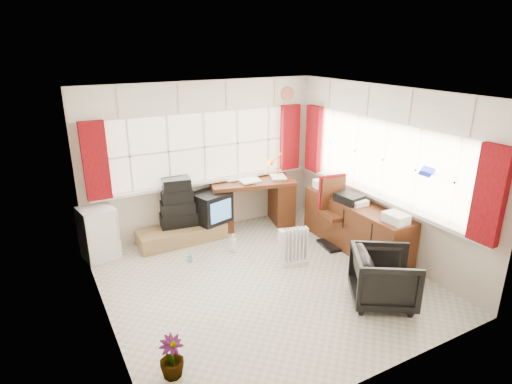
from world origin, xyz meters
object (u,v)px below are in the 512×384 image
tv_bench (182,234)px  task_chair (334,208)px  radiator (295,250)px  crt_tv (211,207)px  desk_lamp (278,160)px  credenza (355,225)px  office_chair (384,278)px  desk (252,200)px  mini_fridge (99,233)px

tv_bench → task_chair: bearing=-29.5°
radiator → tv_bench: (-1.16, 1.52, -0.11)m
task_chair → crt_tv: 2.00m
desk_lamp → credenza: 1.75m
office_chair → credenza: size_ratio=0.38×
tv_bench → radiator: bearing=-52.5°
desk_lamp → desk: bearing=170.4°
desk → office_chair: size_ratio=2.05×
crt_tv → mini_fridge: size_ratio=0.84×
office_chair → radiator: 1.38m
radiator → mini_fridge: (-2.41, 1.60, 0.16)m
task_chair → radiator: (-0.95, -0.32, -0.35)m
radiator → credenza: bearing=-0.2°
tv_bench → crt_tv: 0.64m
desk_lamp → crt_tv: size_ratio=0.66×
task_chair → crt_tv: (-1.59, 1.20, -0.09)m
office_chair → tv_bench: (-1.60, 2.82, -0.22)m
office_chair → tv_bench: office_chair is taller
mini_fridge → desk: bearing=0.0°
desk → radiator: desk is taller
desk_lamp → office_chair: bearing=-94.0°
task_chair → radiator: task_chair is taller
desk → office_chair: bearing=-84.5°
radiator → crt_tv: 1.67m
desk_lamp → tv_bench: desk_lamp is taller
desk_lamp → mini_fridge: 3.13m
crt_tv → credenza: bearing=-40.9°
task_chair → radiator: bearing=-161.4°
office_chair → mini_fridge: bearing=77.2°
mini_fridge → credenza: bearing=-24.4°
desk → desk_lamp: bearing=-9.6°
radiator → mini_fridge: 2.90m
desk → office_chair: 2.92m
desk → mini_fridge: bearing=-180.0°
desk_lamp → radiator: (-0.63, -1.51, -0.89)m
credenza → crt_tv: credenza is taller
desk_lamp → crt_tv: bearing=179.7°
tv_bench → mini_fridge: mini_fridge is taller
desk_lamp → tv_bench: 2.06m
radiator → credenza: 1.13m
credenza → office_chair: bearing=-117.5°
mini_fridge → tv_bench: bearing=-3.7°
office_chair → crt_tv: (-1.08, 2.83, 0.15)m
radiator → crt_tv: (-0.64, 1.52, 0.26)m
desk_lamp → crt_tv: desk_lamp is taller
office_chair → mini_fridge: mini_fridge is taller
desk_lamp → task_chair: size_ratio=0.39×
task_chair → radiator: size_ratio=1.93×
desk → crt_tv: desk is taller
desk_lamp → tv_bench: (-1.80, 0.00, -1.00)m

